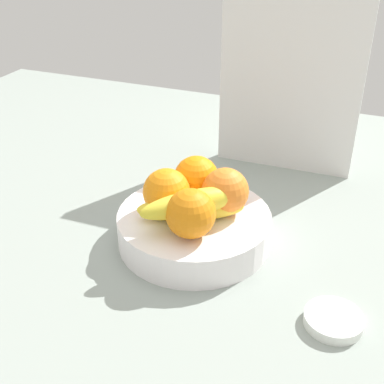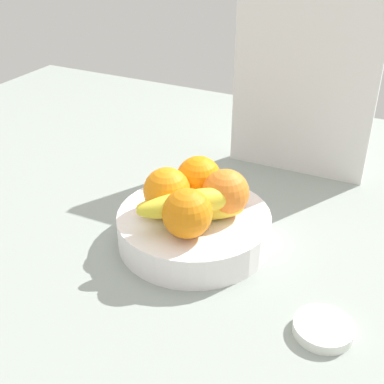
{
  "view_description": "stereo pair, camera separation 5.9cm",
  "coord_description": "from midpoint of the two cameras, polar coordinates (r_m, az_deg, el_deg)",
  "views": [
    {
      "loc": [
        25.21,
        -64.26,
        49.79
      ],
      "look_at": [
        -0.43,
        0.13,
        9.33
      ],
      "focal_mm": 47.35,
      "sensor_mm": 36.0,
      "label": 1
    },
    {
      "loc": [
        30.63,
        -61.82,
        49.79
      ],
      "look_at": [
        -0.43,
        0.13,
        9.33
      ],
      "focal_mm": 47.35,
      "sensor_mm": 36.0,
      "label": 2
    }
  ],
  "objects": [
    {
      "name": "jar_lid",
      "position": [
        0.72,
        16.96,
        -14.57
      ],
      "size": [
        7.99,
        7.99,
        1.51
      ],
      "primitive_type": "cylinder",
      "color": "white",
      "rests_on": "ground_plane"
    },
    {
      "name": "orange_front_left",
      "position": [
        0.84,
        2.78,
        1.48
      ],
      "size": [
        7.63,
        7.63,
        7.63
      ],
      "primitive_type": "sphere",
      "color": "orange",
      "rests_on": "fruit_bowl"
    },
    {
      "name": "cutting_board",
      "position": [
        1.03,
        14.02,
        11.38
      ],
      "size": [
        28.03,
        2.26,
        36.0
      ],
      "primitive_type": "cube",
      "rotation": [
        0.0,
        0.0,
        0.02
      ],
      "color": "silver",
      "rests_on": "ground_plane"
    },
    {
      "name": "orange_front_right",
      "position": [
        0.81,
        -0.75,
        0.09
      ],
      "size": [
        7.63,
        7.63,
        7.63
      ],
      "primitive_type": "sphere",
      "color": "orange",
      "rests_on": "fruit_bowl"
    },
    {
      "name": "orange_back_left",
      "position": [
        0.81,
        5.91,
        -0.13
      ],
      "size": [
        7.63,
        7.63,
        7.63
      ],
      "primitive_type": "sphere",
      "color": "orange",
      "rests_on": "fruit_bowl"
    },
    {
      "name": "banana_bunch",
      "position": [
        0.78,
        2.13,
        -1.64
      ],
      "size": [
        17.07,
        14.72,
        6.2
      ],
      "color": "yellow",
      "rests_on": "fruit_bowl"
    },
    {
      "name": "orange_center",
      "position": [
        0.75,
        1.72,
        -2.48
      ],
      "size": [
        7.63,
        7.63,
        7.63
      ],
      "primitive_type": "sphere",
      "color": "orange",
      "rests_on": "fruit_bowl"
    },
    {
      "name": "fruit_bowl",
      "position": [
        0.84,
        2.04,
        -3.98
      ],
      "size": [
        25.11,
        25.11,
        5.33
      ],
      "primitive_type": "cylinder",
      "color": "white",
      "rests_on": "ground_plane"
    },
    {
      "name": "ground_plane",
      "position": [
        0.86,
        2.21,
        -6.39
      ],
      "size": [
        180.0,
        140.0,
        3.0
      ],
      "primitive_type": "cube",
      "color": "gray"
    }
  ]
}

